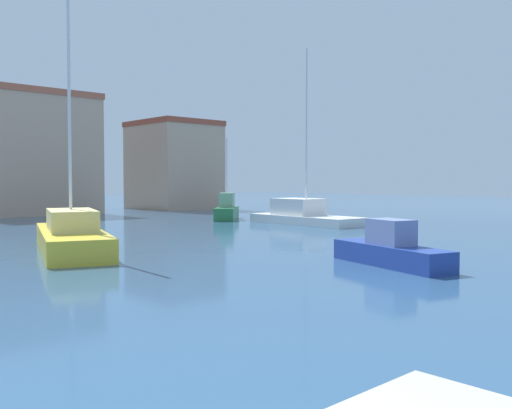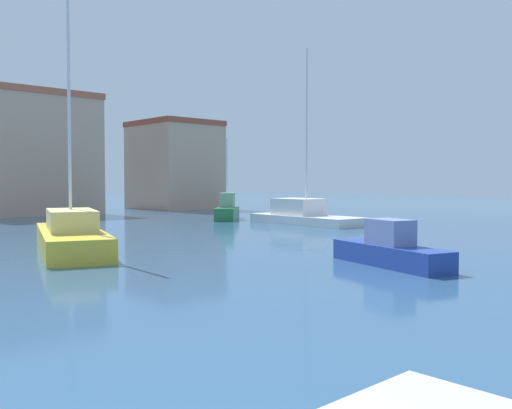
{
  "view_description": "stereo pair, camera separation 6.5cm",
  "coord_description": "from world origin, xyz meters",
  "px_view_note": "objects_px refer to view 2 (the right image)",
  "views": [
    {
      "loc": [
        -1.3,
        -3.29,
        2.75
      ],
      "look_at": [
        17.96,
        17.51,
        1.56
      ],
      "focal_mm": 39.42,
      "sensor_mm": 36.0,
      "label": 1
    },
    {
      "loc": [
        -1.25,
        -3.33,
        2.75
      ],
      "look_at": [
        17.96,
        17.51,
        1.56
      ],
      "focal_mm": 39.42,
      "sensor_mm": 36.0,
      "label": 2
    }
  ],
  "objects_px": {
    "motorboat_blue_distant_north": "(390,250)",
    "sailboat_green_outer_mooring": "(227,210)",
    "sailboat_yellow_far_left": "(71,235)",
    "sailboat_white_inner_mooring": "(303,214)"
  },
  "relations": [
    {
      "from": "motorboat_blue_distant_north",
      "to": "sailboat_white_inner_mooring",
      "type": "xyz_separation_m",
      "value": [
        11.19,
        14.04,
        0.1
      ]
    },
    {
      "from": "sailboat_green_outer_mooring",
      "to": "motorboat_blue_distant_north",
      "type": "height_order",
      "value": "sailboat_green_outer_mooring"
    },
    {
      "from": "sailboat_green_outer_mooring",
      "to": "sailboat_white_inner_mooring",
      "type": "relative_size",
      "value": 0.52
    },
    {
      "from": "motorboat_blue_distant_north",
      "to": "sailboat_yellow_far_left",
      "type": "xyz_separation_m",
      "value": [
        -5.99,
        10.53,
        0.12
      ]
    },
    {
      "from": "motorboat_blue_distant_north",
      "to": "sailboat_white_inner_mooring",
      "type": "relative_size",
      "value": 0.43
    },
    {
      "from": "sailboat_yellow_far_left",
      "to": "motorboat_blue_distant_north",
      "type": "bearing_deg",
      "value": -60.37
    },
    {
      "from": "motorboat_blue_distant_north",
      "to": "sailboat_white_inner_mooring",
      "type": "bearing_deg",
      "value": 51.46
    },
    {
      "from": "sailboat_white_inner_mooring",
      "to": "sailboat_yellow_far_left",
      "type": "bearing_deg",
      "value": -168.44
    },
    {
      "from": "sailboat_green_outer_mooring",
      "to": "motorboat_blue_distant_north",
      "type": "distance_m",
      "value": 22.66
    },
    {
      "from": "motorboat_blue_distant_north",
      "to": "sailboat_green_outer_mooring",
      "type": "bearing_deg",
      "value": 63.71
    }
  ]
}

